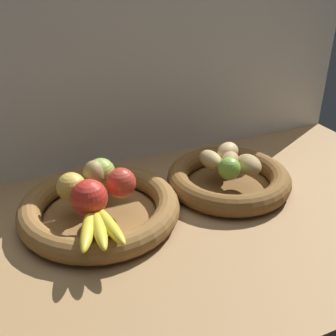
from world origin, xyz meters
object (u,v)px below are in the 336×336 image
object	(u,v)px
apple_golden_left	(71,187)
potato_small	(249,164)
fruit_bowl_right	(229,179)
apple_red_front	(89,198)
apple_green_back	(101,172)
potato_large	(230,161)
lime_near	(229,168)
banana_bunch_front	(98,225)
pear_brown	(94,175)
apple_red_right	(121,183)
potato_oblong	(211,160)
fruit_bowl_left	(100,208)
potato_back	(228,152)

from	to	relation	value
apple_golden_left	potato_small	size ratio (longest dim) A/B	0.81
fruit_bowl_right	apple_red_front	bearing A→B (deg)	-171.67
potato_small	apple_green_back	bearing A→B (deg)	166.00
potato_large	lime_near	xyz separation A→B (cm)	(-2.82, -4.23, 0.51)
banana_bunch_front	lime_near	xyz separation A→B (cm)	(35.29, 7.94, 1.43)
fruit_bowl_right	potato_large	size ratio (longest dim) A/B	4.66
fruit_bowl_right	pear_brown	size ratio (longest dim) A/B	4.43
apple_red_right	lime_near	xyz separation A→B (cm)	(26.90, -2.81, -0.67)
potato_oblong	potato_large	size ratio (longest dim) A/B	1.18
apple_green_back	pear_brown	bearing A→B (deg)	-146.59
apple_red_right	fruit_bowl_left	bearing A→B (deg)	164.42
apple_golden_left	banana_bunch_front	distance (cm)	14.06
apple_green_back	apple_red_front	bearing A→B (deg)	-116.84
banana_bunch_front	lime_near	world-z (taller)	lime_near
potato_small	potato_large	bearing A→B (deg)	135.00
potato_small	lime_near	distance (cm)	6.38
apple_red_right	apple_green_back	bearing A→B (deg)	111.84
potato_oblong	potato_back	bearing A→B (deg)	15.95
fruit_bowl_left	potato_oblong	distance (cm)	31.45
fruit_bowl_left	apple_red_right	world-z (taller)	apple_red_right
fruit_bowl_right	potato_back	world-z (taller)	potato_back
fruit_bowl_right	apple_red_right	distance (cm)	30.44
lime_near	apple_golden_left	bearing A→B (deg)	171.22
apple_red_front	potato_oblong	size ratio (longest dim) A/B	0.97
fruit_bowl_right	apple_red_front	size ratio (longest dim) A/B	4.07
pear_brown	potato_oblong	bearing A→B (deg)	-2.15
potato_large	fruit_bowl_left	bearing A→B (deg)	180.00
potato_back	fruit_bowl_left	bearing A→B (deg)	-172.60
potato_oblong	potato_large	bearing A→B (deg)	-37.87
banana_bunch_front	potato_oblong	distance (cm)	37.43
fruit_bowl_right	apple_green_back	world-z (taller)	apple_green_back
potato_oblong	potato_small	bearing A→B (deg)	-41.42
fruit_bowl_right	potato_small	distance (cm)	7.19
pear_brown	apple_green_back	bearing A→B (deg)	33.41
apple_green_back	potato_large	distance (cm)	32.96
banana_bunch_front	lime_near	size ratio (longest dim) A/B	3.04
potato_small	fruit_bowl_left	bearing A→B (deg)	174.79
apple_red_front	apple_golden_left	bearing A→B (deg)	107.97
apple_green_back	pear_brown	world-z (taller)	pear_brown
apple_red_right	potato_back	bearing A→B (deg)	11.03
apple_green_back	apple_red_right	xyz separation A→B (cm)	(2.76, -6.89, 0.06)
apple_golden_left	pear_brown	world-z (taller)	pear_brown
apple_red_front	potato_back	xyz separation A→B (cm)	(40.26, 10.38, -1.52)
fruit_bowl_left	potato_large	size ratio (longest dim) A/B	5.38
fruit_bowl_right	potato_back	xyz separation A→B (cm)	(2.18, 4.80, 5.42)
apple_red_front	pear_brown	distance (cm)	10.44
banana_bunch_front	fruit_bowl_left	bearing A→B (deg)	74.80
apple_golden_left	potato_back	bearing A→B (deg)	4.34
potato_back	fruit_bowl_right	bearing A→B (deg)	-114.44
apple_red_right	fruit_bowl_right	bearing A→B (deg)	2.73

